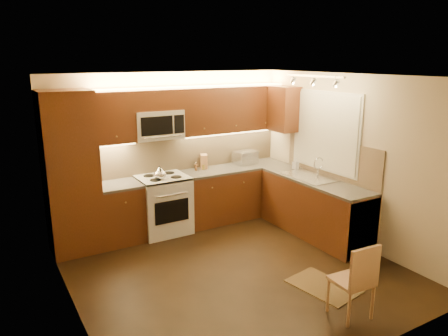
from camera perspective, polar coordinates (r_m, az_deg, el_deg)
floor at (r=5.79m, az=1.52°, el=-13.46°), size 4.00×4.00×0.01m
ceiling at (r=5.12m, az=1.71°, el=12.10°), size 4.00×4.00×0.01m
wall_back at (r=7.05m, az=-7.05°, el=2.38°), size 4.00×0.01×2.50m
wall_front at (r=3.87m, az=17.67°, el=-8.44°), size 4.00×0.01×2.50m
wall_left at (r=4.63m, az=-19.97°, el=-4.83°), size 0.01×4.00×2.50m
wall_right at (r=6.57m, az=16.57°, el=1.01°), size 0.01×4.00×2.50m
pantry at (r=6.32m, az=-19.73°, el=-0.70°), size 0.70×0.60×2.30m
base_cab_back_left at (r=6.68m, az=-13.63°, el=-5.94°), size 0.62×0.60×0.86m
counter_back_left at (r=6.54m, az=-13.86°, el=-2.23°), size 0.62×0.60×0.04m
base_cab_back_right at (r=7.46m, az=1.43°, el=-3.33°), size 1.92×0.60×0.86m
counter_back_right at (r=7.34m, az=1.45°, el=0.01°), size 1.92×0.60×0.04m
base_cab_right at (r=6.86m, az=11.93°, el=-5.27°), size 0.60×2.00×0.86m
counter_right at (r=6.73m, az=12.12°, el=-1.66°), size 0.60×2.00×0.04m
dishwasher at (r=6.40m, az=16.15°, el=-7.01°), size 0.58×0.60×0.84m
backsplash_back at (r=7.19m, az=-4.44°, el=2.29°), size 3.30×0.02×0.60m
backsplash_right at (r=6.84m, az=14.06°, el=1.27°), size 0.02×2.00×0.60m
upper_cab_back_left at (r=6.45m, az=-14.72°, el=6.55°), size 0.62×0.35×0.75m
upper_cab_back_right at (r=7.26m, az=0.97°, el=7.85°), size 1.92×0.35×0.75m
upper_cab_bridge at (r=6.65m, az=-9.06°, el=8.97°), size 0.76×0.35×0.31m
upper_cab_right_corner at (r=7.36m, az=7.99°, el=7.80°), size 0.35×0.50×0.75m
stove at (r=6.86m, az=-8.06°, el=-4.85°), size 0.76×0.65×0.92m
microwave at (r=6.68m, az=-8.88°, el=5.75°), size 0.76×0.38×0.44m
window_frame at (r=6.87m, az=13.36°, el=4.77°), size 0.03×1.44×1.24m
window_blinds at (r=6.86m, az=13.24°, el=4.75°), size 0.02×1.36×1.16m
sink at (r=6.81m, az=11.32°, el=-0.59°), size 0.52×0.86×0.15m
faucet at (r=6.91m, az=12.47°, el=0.21°), size 0.20×0.04×0.30m
track_light_bar at (r=6.38m, az=11.87°, el=11.91°), size 0.04×1.20×0.03m
kettle at (r=6.53m, az=-8.54°, el=-0.63°), size 0.22×0.22×0.22m
toaster_oven at (r=7.52m, az=2.85°, el=1.40°), size 0.40×0.32×0.23m
knife_block at (r=7.21m, az=-2.69°, el=0.89°), size 0.17×0.20×0.24m
spice_jar_a at (r=7.23m, az=-3.79°, el=0.34°), size 0.05×0.05×0.10m
spice_jar_b at (r=7.10m, az=-3.76°, el=0.10°), size 0.04×0.04×0.10m
spice_jar_c at (r=7.25m, az=-2.87°, el=0.39°), size 0.05×0.05×0.10m
spice_jar_d at (r=7.15m, az=-2.75°, el=0.13°), size 0.05×0.05×0.08m
soap_bottle at (r=7.27m, az=9.53°, el=0.59°), size 0.10×0.10×0.18m
rug at (r=5.55m, az=13.09°, el=-15.09°), size 0.67×0.89×0.01m
dining_chair at (r=4.89m, az=16.63°, el=-13.98°), size 0.41×0.41×0.86m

